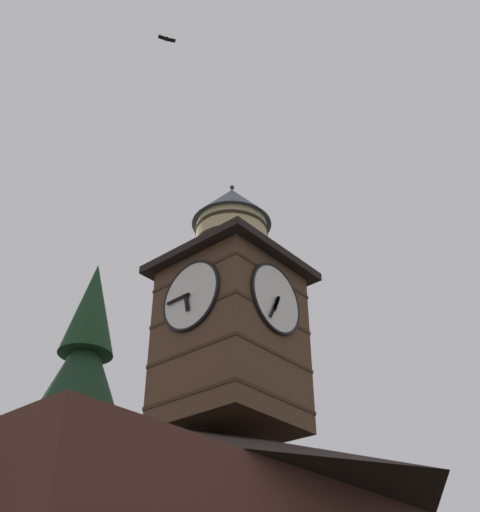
% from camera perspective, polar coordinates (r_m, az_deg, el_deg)
% --- Properties ---
extents(clock_tower, '(4.04, 4.04, 8.55)m').
position_cam_1_polar(clock_tower, '(18.98, -0.83, -5.05)').
color(clock_tower, brown).
rests_on(clock_tower, building_main).
extents(pine_tree_behind, '(6.90, 6.90, 15.50)m').
position_cam_1_polar(pine_tree_behind, '(23.31, -15.58, -20.25)').
color(pine_tree_behind, '#473323').
rests_on(pine_tree_behind, ground_plane).
extents(flying_bird_high, '(0.57, 0.40, 0.10)m').
position_cam_1_polar(flying_bird_high, '(22.31, -6.63, 18.91)').
color(flying_bird_high, black).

